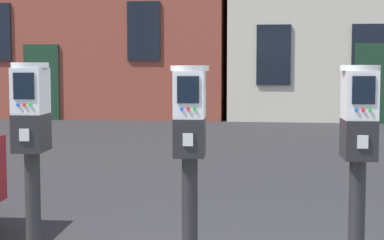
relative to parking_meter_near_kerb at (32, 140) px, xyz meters
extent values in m
cylinder|color=black|center=(0.00, 0.00, -0.53)|extent=(0.09, 0.09, 0.94)
cube|color=black|center=(0.00, 0.00, 0.05)|extent=(0.18, 0.25, 0.22)
cube|color=#A5A8AD|center=(0.01, -0.12, 0.05)|extent=(0.06, 0.02, 0.07)
cube|color=#B7BABF|center=(0.00, 0.00, 0.29)|extent=(0.18, 0.24, 0.27)
cube|color=black|center=(0.01, -0.12, 0.32)|extent=(0.12, 0.01, 0.15)
cylinder|color=blue|center=(-0.03, -0.12, 0.21)|extent=(0.02, 0.01, 0.02)
cylinder|color=red|center=(0.01, -0.12, 0.21)|extent=(0.02, 0.01, 0.02)
cylinder|color=green|center=(0.04, -0.12, 0.21)|extent=(0.02, 0.01, 0.02)
cylinder|color=#B7BABF|center=(0.00, 0.00, 0.44)|extent=(0.23, 0.23, 0.03)
cylinder|color=black|center=(0.93, 0.00, -0.54)|extent=(0.09, 0.09, 0.93)
cube|color=black|center=(0.93, 0.00, 0.03)|extent=(0.18, 0.25, 0.22)
cube|color=#A5A8AD|center=(0.93, -0.12, 0.03)|extent=(0.06, 0.02, 0.07)
cube|color=#B7BABF|center=(0.93, 0.00, 0.27)|extent=(0.18, 0.24, 0.26)
cube|color=black|center=(0.93, -0.12, 0.30)|extent=(0.12, 0.01, 0.15)
cylinder|color=blue|center=(0.90, -0.12, 0.20)|extent=(0.02, 0.01, 0.02)
cylinder|color=red|center=(0.93, -0.12, 0.20)|extent=(0.02, 0.01, 0.02)
cylinder|color=green|center=(0.97, -0.12, 0.20)|extent=(0.02, 0.01, 0.02)
cylinder|color=#B7BABF|center=(0.93, 0.00, 0.42)|extent=(0.23, 0.23, 0.03)
cube|color=black|center=(1.85, 0.00, 0.04)|extent=(0.18, 0.25, 0.22)
cube|color=#A5A8AD|center=(1.86, -0.12, 0.04)|extent=(0.06, 0.02, 0.07)
cube|color=#B7BABF|center=(1.85, 0.00, 0.28)|extent=(0.18, 0.24, 0.26)
cube|color=black|center=(1.86, -0.12, 0.31)|extent=(0.12, 0.01, 0.15)
cylinder|color=blue|center=(1.82, -0.12, 0.20)|extent=(0.02, 0.01, 0.02)
cylinder|color=red|center=(1.86, -0.12, 0.20)|extent=(0.02, 0.01, 0.02)
cylinder|color=green|center=(1.89, -0.12, 0.20)|extent=(0.02, 0.01, 0.02)
cylinder|color=#B7BABF|center=(1.85, 0.00, 0.42)|extent=(0.23, 0.23, 0.03)
cube|color=black|center=(-2.18, 13.94, 1.30)|extent=(0.90, 0.06, 1.60)
cube|color=#193823|center=(-5.09, 13.94, -0.09)|extent=(1.00, 0.07, 2.10)
cube|color=black|center=(1.33, 13.94, 0.65)|extent=(0.90, 0.06, 1.60)
cube|color=black|center=(3.80, 13.94, 0.65)|extent=(0.90, 0.06, 1.60)
cube|color=#193823|center=(3.93, 13.94, -0.09)|extent=(1.00, 0.07, 2.10)
camera|label=1|loc=(1.41, -3.62, 0.45)|focal=61.25mm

